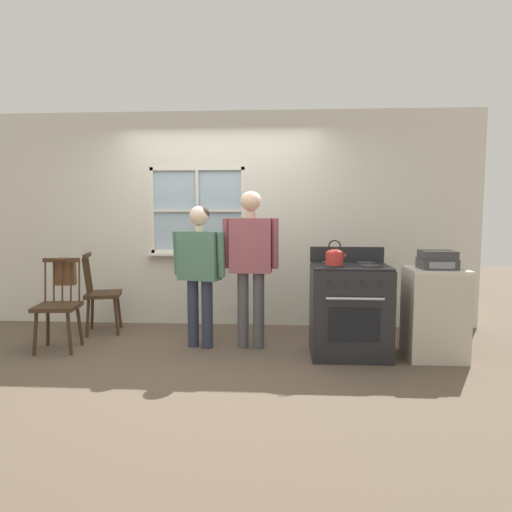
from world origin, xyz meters
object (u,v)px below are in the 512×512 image
Objects in this scene: person_teen_center at (251,253)px; handbag at (65,273)px; chair_by_window at (58,307)px; side_counter at (434,313)px; kettle at (335,256)px; potted_plant at (199,247)px; stove at (349,309)px; person_elderly_left at (200,262)px; stereo at (437,260)px; chair_near_wall at (101,295)px.

person_teen_center reaches higher than handbag.
chair_by_window is 3.87m from side_counter.
chair_by_window is 0.41m from handbag.
kettle is 0.27× the size of side_counter.
potted_plant is (-0.73, 0.92, -0.01)m from person_teen_center.
person_teen_center is at bearing -51.60° from potted_plant.
stove is 2.13m from potted_plant.
stereo is (2.39, -0.23, 0.06)m from person_elderly_left.
stereo is (0.00, -0.02, 0.54)m from side_counter.
handbag is 0.34× the size of side_counter.
side_counter is at bearing -3.79° from handbag.
person_teen_center reaches higher than stereo.
chair_near_wall and handbag have the same top height.
chair_by_window is 2.11m from person_teen_center.
potted_plant is 1.60m from handbag.
person_teen_center reaches higher than potted_plant.
potted_plant is at bearing 130.92° from person_teen_center.
potted_plant reaches higher than chair_near_wall.
kettle is (-0.17, -0.13, 0.55)m from stove.
person_elderly_left is 2.41m from stereo.
stereo reaches higher than handbag.
person_elderly_left is at bearing 167.70° from kettle.
chair_by_window is 3.90m from stereo.
person_teen_center is at bearing 159.75° from kettle.
side_counter is at bearing -4.23° from person_teen_center.
potted_plant reaches higher than stereo.
stove is 1.20× the size of side_counter.
chair_by_window is 1.79m from potted_plant.
chair_by_window is 3.89× the size of kettle.
side_counter is at bearing -23.85° from potted_plant.
kettle is 1.01m from stereo.
handbag is (-0.21, -0.47, 0.33)m from chair_near_wall.
potted_plant is 0.35× the size of side_counter.
person_elderly_left reaches higher than kettle.
chair_by_window is 3.13× the size of handbag.
kettle is at bearing -121.90° from chair_near_wall.
stove is (2.85, -0.69, 0.01)m from chair_near_wall.
person_teen_center is (2.02, 0.19, 0.56)m from chair_by_window.
person_elderly_left is 4.94× the size of handbag.
potted_plant is 2.83m from stereo.
person_teen_center reaches higher than chair_by_window.
stove is at bearing -32.23° from potted_plant.
potted_plant reaches higher than handbag.
person_teen_center is 1.54× the size of stove.
potted_plant is at bearing 147.77° from stove.
side_counter is (0.83, -0.04, -0.02)m from stove.
person_elderly_left is at bearing 173.75° from stove.
person_teen_center is 5.43× the size of handbag.
handbag is at bearing 90.00° from chair_by_window.
stereo reaches higher than side_counter.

